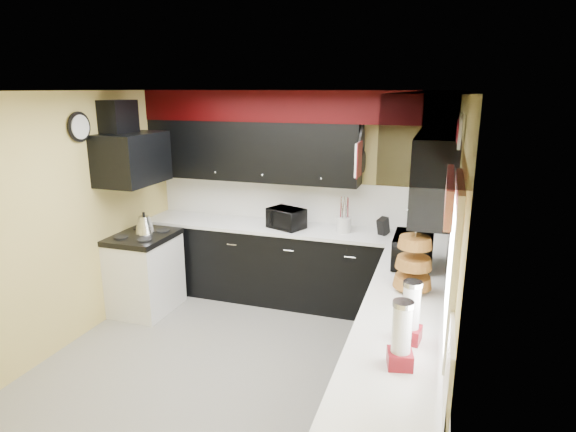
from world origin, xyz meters
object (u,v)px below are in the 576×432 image
at_px(microwave, 413,250).
at_px(kettle, 144,225).
at_px(utensil_crock, 344,225).
at_px(toaster_oven, 286,218).
at_px(knife_block, 383,226).

xyz_separation_m(microwave, kettle, (-2.98, 0.17, -0.06)).
xyz_separation_m(utensil_crock, kettle, (-2.17, -0.67, -0.01)).
height_order(toaster_oven, kettle, toaster_oven).
relative_size(knife_block, kettle, 0.88).
distance_m(microwave, knife_block, 0.95).
xyz_separation_m(toaster_oven, utensil_crock, (0.68, 0.04, -0.03)).
relative_size(microwave, kettle, 2.34).
bearing_deg(knife_block, kettle, -140.15).
bearing_deg(microwave, utensil_crock, 43.71).
xyz_separation_m(toaster_oven, microwave, (1.49, -0.79, 0.03)).
relative_size(toaster_oven, kettle, 1.83).
relative_size(toaster_oven, knife_block, 2.09).
bearing_deg(utensil_crock, kettle, -162.79).
bearing_deg(kettle, toaster_oven, 22.80).
bearing_deg(utensil_crock, microwave, -45.77).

